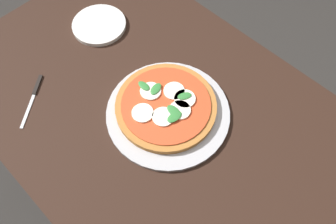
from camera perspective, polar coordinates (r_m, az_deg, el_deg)
The scene contains 6 objects.
ground_plane at distance 1.68m, azimuth 1.37°, elevation -14.86°, with size 6.00×6.00×0.00m, color #2D2B28.
dining_table at distance 1.05m, azimuth 2.12°, elevation -5.69°, with size 1.48×0.82×0.77m.
serving_tray at distance 0.97m, azimuth -0.00°, elevation -0.12°, with size 0.36×0.36×0.01m, color #B2B2B7.
pizza at distance 0.97m, azimuth -0.35°, elevation 1.09°, with size 0.29×0.29×0.03m.
plate_white at distance 1.20m, azimuth -11.50°, elevation 14.16°, with size 0.18×0.18×0.01m, color white.
knife at distance 1.09m, azimuth -21.59°, elevation 2.86°, with size 0.12×0.15×0.01m.
Camera 1 is at (-0.27, 0.33, 1.62)m, focal length 36.24 mm.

